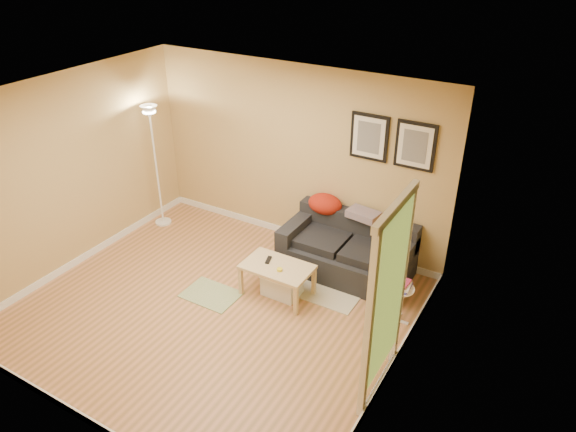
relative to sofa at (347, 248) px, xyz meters
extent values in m
plane|color=tan|center=(-1.05, -1.53, -0.38)|extent=(4.50, 4.50, 0.00)
plane|color=white|center=(-1.05, -1.53, 2.23)|extent=(4.50, 4.50, 0.00)
plane|color=tan|center=(-1.05, 0.47, 0.92)|extent=(4.50, 0.00, 4.50)
plane|color=tan|center=(-1.05, -3.53, 0.92)|extent=(4.50, 0.00, 4.50)
plane|color=tan|center=(-3.30, -1.53, 0.92)|extent=(0.00, 4.00, 4.00)
plane|color=tan|center=(1.20, -1.53, 0.92)|extent=(0.00, 4.00, 4.00)
cube|color=white|center=(-1.05, 0.46, -0.33)|extent=(4.50, 0.02, 0.10)
cube|color=white|center=(-1.05, -3.52, -0.33)|extent=(4.50, 0.02, 0.10)
cube|color=white|center=(-3.29, -1.53, -0.33)|extent=(0.02, 4.00, 0.10)
cube|color=white|center=(1.19, -1.53, -0.33)|extent=(0.02, 4.00, 0.10)
cube|color=beige|center=(-0.20, -0.41, -0.37)|extent=(1.25, 0.85, 0.01)
cube|color=#668C4C|center=(-1.26, -1.34, -0.37)|extent=(0.70, 0.50, 0.01)
cube|color=black|center=(-0.69, -0.85, 0.07)|extent=(0.10, 0.17, 0.02)
cylinder|color=yellow|center=(-0.46, -0.96, 0.07)|extent=(0.07, 0.07, 0.03)
camera|label=1|loc=(2.36, -5.57, 3.81)|focal=33.36mm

